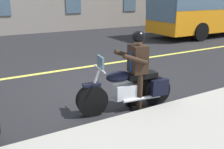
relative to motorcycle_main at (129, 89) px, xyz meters
The scene contains 4 objects.
ground_plane 1.62m from the motorcycle_main, 90.95° to the right, with size 80.00×80.00×0.00m, color black.
lane_center_stripe 3.59m from the motorcycle_main, 90.42° to the right, with size 60.00×0.16×0.01m, color #E5DB4C.
motorcycle_main is the anchor object (origin of this frame).
rider_main 0.61m from the motorcycle_main, behind, with size 0.67×0.60×1.74m.
Camera 1 is at (2.89, 5.83, 2.44)m, focal length 40.21 mm.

